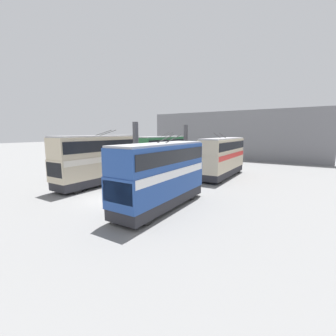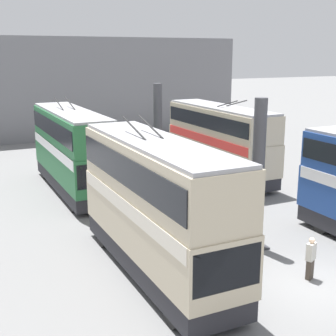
{
  "view_description": "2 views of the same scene",
  "coord_description": "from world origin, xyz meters",
  "views": [
    {
      "loc": [
        -12.89,
        -13.98,
        5.63
      ],
      "look_at": [
        7.92,
        -0.98,
        1.71
      ],
      "focal_mm": 24.0,
      "sensor_mm": 36.0,
      "label": 1
    },
    {
      "loc": [
        -11.99,
        11.81,
        8.37
      ],
      "look_at": [
        9.52,
        1.44,
        2.48
      ],
      "focal_mm": 50.0,
      "sensor_mm": 36.0,
      "label": 2
    }
  ],
  "objects": [
    {
      "name": "bus_right_far",
      "position": [
        15.78,
        4.93,
        2.84
      ],
      "size": [
        10.64,
        2.54,
        5.62
      ],
      "color": "black",
      "rests_on": "ground_plane"
    },
    {
      "name": "bus_left_far",
      "position": [
        14.65,
        -4.93,
        2.8
      ],
      "size": [
        10.49,
        2.54,
        5.53
      ],
      "color": "black",
      "rests_on": "ground_plane"
    },
    {
      "name": "person_aisle_foreground",
      "position": [
        0.33,
        -0.1,
        0.89
      ],
      "size": [
        0.39,
        0.48,
        1.68
      ],
      "rotation": [
        0.0,
        0.0,
        3.55
      ],
      "color": "#473D33",
      "rests_on": "ground_plane"
    },
    {
      "name": "support_column_far",
      "position": [
        13.93,
        0.0,
        3.17
      ],
      "size": [
        0.98,
        0.98,
        6.59
      ],
      "color": "#4C4C51",
      "rests_on": "ground_plane"
    },
    {
      "name": "support_column_near",
      "position": [
        3.68,
        0.0,
        3.17
      ],
      "size": [
        0.98,
        0.98,
        6.59
      ],
      "color": "#4C4C51",
      "rests_on": "ground_plane"
    },
    {
      "name": "oil_drum",
      "position": [
        7.85,
        2.81,
        0.46
      ],
      "size": [
        0.62,
        0.62,
        0.91
      ],
      "color": "#424C56",
      "rests_on": "ground_plane"
    },
    {
      "name": "ground_plane",
      "position": [
        0.0,
        0.0,
        0.0
      ],
      "size": [
        240.0,
        240.0,
        0.0
      ],
      "primitive_type": "plane",
      "color": "slate"
    },
    {
      "name": "depot_back_wall",
      "position": [
        33.47,
        0.0,
        4.95
      ],
      "size": [
        0.5,
        36.0,
        9.9
      ],
      "color": "slate",
      "rests_on": "ground_plane"
    },
    {
      "name": "bus_left_near",
      "position": [
        0.68,
        -4.93,
        2.76
      ],
      "size": [
        9.19,
        2.54,
        5.47
      ],
      "color": "black",
      "rests_on": "ground_plane"
    },
    {
      "name": "person_by_right_row",
      "position": [
        5.98,
        2.9,
        0.81
      ],
      "size": [
        0.43,
        0.48,
        1.55
      ],
      "rotation": [
        0.0,
        0.0,
        3.73
      ],
      "color": "#473D33",
      "rests_on": "ground_plane"
    },
    {
      "name": "bus_right_mid",
      "position": [
        3.31,
        4.93,
        3.0
      ],
      "size": [
        9.98,
        2.54,
        5.9
      ],
      "color": "black",
      "rests_on": "ground_plane"
    },
    {
      "name": "person_aisle_midway",
      "position": [
        9.1,
        -1.19,
        0.81
      ],
      "size": [
        0.44,
        0.48,
        1.55
      ],
      "rotation": [
        0.0,
        0.0,
        2.52
      ],
      "color": "#384251",
      "rests_on": "ground_plane"
    }
  ]
}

